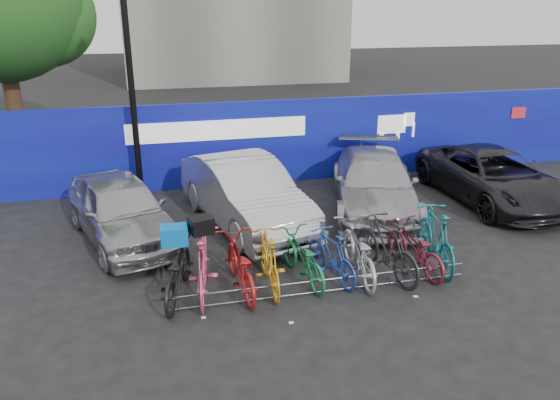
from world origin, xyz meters
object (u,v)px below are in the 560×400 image
object	(u,v)px
bike_rack	(323,286)
bike_0	(177,271)
car_3	(493,176)
bike_4	(302,258)
bike_1	(203,264)
bike_2	(240,266)
car_0	(121,209)
bike_7	(386,247)
bike_9	(436,238)
bike_6	(358,251)
car_2	(375,183)
bike_8	(415,248)
bike_3	(269,261)
car_1	(245,193)
bike_5	(331,256)
lamppost	(130,75)

from	to	relation	value
bike_rack	bike_0	world-z (taller)	bike_0
car_3	bike_4	distance (m)	6.81
bike_1	bike_4	world-z (taller)	bike_1
bike_2	car_0	bearing A→B (deg)	-57.66
bike_0	bike_7	xyz separation A→B (m)	(3.95, -0.12, 0.08)
bike_rack	bike_9	bearing A→B (deg)	12.08
bike_rack	bike_1	xyz separation A→B (m)	(-2.10, 0.49, 0.44)
bike_4	bike_6	size ratio (longest dim) A/B	0.90
car_2	bike_8	bearing A→B (deg)	-81.39
car_0	bike_6	world-z (taller)	car_0
car_3	bike_0	xyz separation A→B (m)	(-8.41, -3.15, -0.16)
car_2	bike_3	xyz separation A→B (m)	(-3.44, -3.31, -0.16)
car_1	bike_7	xyz separation A→B (m)	(2.17, -3.18, -0.19)
bike_3	bike_5	world-z (taller)	bike_3
bike_6	bike_8	bearing A→B (deg)	-176.89
bike_5	lamppost	bearing A→B (deg)	-71.52
bike_0	bike_7	bearing A→B (deg)	-167.08
lamppost	car_0	world-z (taller)	lamppost
bike_1	bike_9	xyz separation A→B (m)	(4.61, 0.04, 0.00)
bike_0	bike_1	distance (m)	0.48
bike_1	bike_4	size ratio (longest dim) A/B	1.12
bike_rack	bike_0	size ratio (longest dim) A/B	2.82
bike_rack	car_3	distance (m)	6.92
lamppost	car_3	bearing A→B (deg)	-14.49
bike_5	bike_9	bearing A→B (deg)	167.19
car_1	bike_2	xyz separation A→B (m)	(-0.65, -3.10, -0.28)
bike_9	bike_rack	bearing A→B (deg)	21.13
bike_0	bike_rack	bearing A→B (deg)	-176.52
car_0	bike_8	bearing A→B (deg)	-44.78
car_1	car_2	xyz separation A→B (m)	(3.33, 0.18, -0.07)
bike_2	bike_5	world-z (taller)	bike_2
car_3	bike_rack	bearing A→B (deg)	-148.31
bike_5	bike_1	bearing A→B (deg)	-14.17
bike_9	car_2	bearing A→B (deg)	-81.61
lamppost	car_0	size ratio (longest dim) A/B	1.45
bike_4	bike_8	distance (m)	2.26
lamppost	bike_0	distance (m)	6.17
bike_rack	bike_4	size ratio (longest dim) A/B	3.10
car_3	bike_0	bearing A→B (deg)	-159.83
bike_1	bike_8	bearing A→B (deg)	-172.21
car_2	bike_5	bearing A→B (deg)	-106.84
car_3	bike_5	distance (m)	6.38
bike_0	bike_5	distance (m)	2.88
bike_2	lamppost	bearing A→B (deg)	-76.67
car_0	bike_8	world-z (taller)	car_0
bike_6	car_0	bearing A→B (deg)	-28.67
car_0	bike_1	size ratio (longest dim) A/B	2.09
car_2	bike_3	world-z (taller)	car_2
car_0	bike_7	world-z (taller)	car_0
bike_4	bike_9	bearing A→B (deg)	169.51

